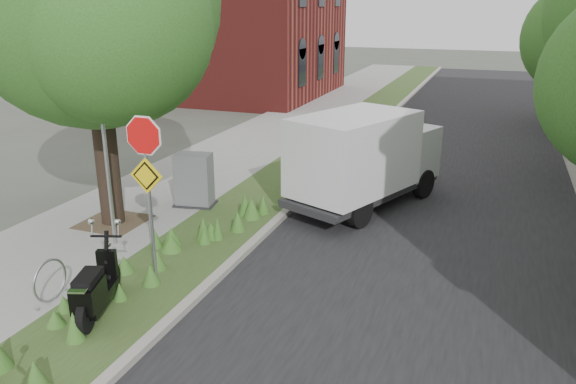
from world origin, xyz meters
name	(u,v)px	position (x,y,z in m)	size (l,w,h in m)	color
ground	(209,318)	(0.00, 0.00, 0.00)	(120.00, 120.00, 0.00)	#4C5147
sidewalk_near	(237,151)	(-4.25, 10.00, 0.06)	(3.50, 60.00, 0.12)	gray
verge	(312,159)	(-1.50, 10.00, 0.06)	(2.00, 60.00, 0.12)	#33471E
kerb_near	(341,161)	(-0.50, 10.00, 0.07)	(0.20, 60.00, 0.13)	#9E9991
road	(451,174)	(3.00, 10.00, 0.01)	(7.00, 60.00, 0.01)	black
street_tree_main	(90,12)	(-4.08, 2.86, 4.80)	(6.21, 5.54, 7.66)	black
bare_post	(106,152)	(-3.20, 1.80, 2.12)	(0.08, 0.08, 4.00)	#A5A8AD
bike_hoop	(50,281)	(-2.70, -0.60, 0.50)	(0.06, 0.78, 0.77)	#A5A8AD
sign_assembly	(146,167)	(-1.40, 0.58, 2.33)	(0.94, 0.08, 3.22)	#A5A8AD
brick_building	(242,18)	(-9.50, 22.00, 4.21)	(9.40, 10.40, 8.30)	maroon
scooter_near	(94,294)	(-1.63, -0.78, 0.54)	(0.76, 1.74, 0.86)	black
box_truck	(364,155)	(1.11, 6.25, 1.36)	(3.35, 4.91, 2.08)	#262628
utility_cabinet	(194,181)	(-2.80, 4.52, 0.76)	(1.10, 0.83, 1.33)	#262628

